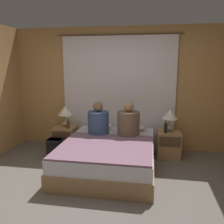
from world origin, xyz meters
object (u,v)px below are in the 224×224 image
person_right_in_bed (128,123)px  lamp_left (65,112)px  beer_bottle_on_right_stand (166,128)px  beer_bottle_on_left_stand (68,124)px  lamp_right (170,116)px  backpack_on_floor (56,147)px  pillow_left (100,126)px  nightstand_right (169,144)px  bed (109,155)px  pillow_right (133,127)px  person_left_in_bed (98,122)px  nightstand_left (65,138)px

person_right_in_bed → lamp_left: bearing=165.5°
beer_bottle_on_right_stand → beer_bottle_on_left_stand: bearing=180.0°
lamp_right → backpack_on_floor: (-2.12, -0.47, -0.58)m
beer_bottle_on_right_stand → backpack_on_floor: (-2.04, -0.32, -0.39)m
pillow_left → beer_bottle_on_right_stand: size_ratio=2.08×
nightstand_right → beer_bottle_on_right_stand: (-0.08, -0.11, 0.35)m
lamp_right → person_right_in_bed: person_right_in_bed is taller
bed → person_right_in_bed: bearing=52.8°
beer_bottle_on_right_stand → backpack_on_floor: size_ratio=0.64×
pillow_left → beer_bottle_on_right_stand: 1.32m
backpack_on_floor → lamp_right: bearing=12.5°
pillow_right → person_left_in_bed: person_left_in_bed is taller
bed → backpack_on_floor: size_ratio=5.33×
beer_bottle_on_left_stand → bed: bearing=-31.5°
lamp_left → beer_bottle_on_right_stand: 2.02m
backpack_on_floor → pillow_left: bearing=35.4°
person_left_in_bed → pillow_right: bearing=33.4°
lamp_right → person_left_in_bed: 1.36m
lamp_left → pillow_left: size_ratio=0.84×
pillow_left → beer_bottle_on_left_stand: 0.63m
nightstand_right → person_right_in_bed: size_ratio=0.80×
bed → lamp_left: (-1.04, 0.72, 0.56)m
pillow_left → pillow_right: same height
beer_bottle_on_right_stand → backpack_on_floor: bearing=-171.2°
bed → pillow_right: 0.90m
pillow_right → beer_bottle_on_left_stand: beer_bottle_on_left_stand is taller
lamp_left → pillow_left: lamp_left is taller
lamp_right → person_right_in_bed: (-0.75, -0.34, -0.08)m
nightstand_right → pillow_left: 1.41m
person_right_in_bed → beer_bottle_on_right_stand: (0.67, 0.19, -0.12)m
pillow_left → pillow_right: 0.67m
lamp_right → beer_bottle_on_left_stand: lamp_right is taller
beer_bottle_on_left_stand → backpack_on_floor: beer_bottle_on_left_stand is taller
lamp_left → person_right_in_bed: person_right_in_bed is taller
nightstand_right → beer_bottle_on_right_stand: bearing=-125.2°
person_right_in_bed → backpack_on_floor: bearing=-174.6°
person_left_in_bed → backpack_on_floor: size_ratio=1.65×
pillow_left → person_left_in_bed: bearing=-81.0°
nightstand_left → person_left_in_bed: size_ratio=0.82×
pillow_right → person_left_in_bed: bearing=-146.6°
nightstand_right → pillow_right: (-0.71, 0.10, 0.28)m
pillow_left → beer_bottle_on_right_stand: beer_bottle_on_right_stand is taller
nightstand_right → beer_bottle_on_right_stand: 0.37m
nightstand_right → lamp_right: size_ratio=1.20×
pillow_right → backpack_on_floor: (-1.41, -0.53, -0.32)m
lamp_right → pillow_left: 1.40m
pillow_right → beer_bottle_on_right_stand: bearing=-18.7°
nightstand_left → person_right_in_bed: 1.44m
nightstand_right → person_left_in_bed: 1.42m
lamp_left → backpack_on_floor: size_ratio=1.12×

